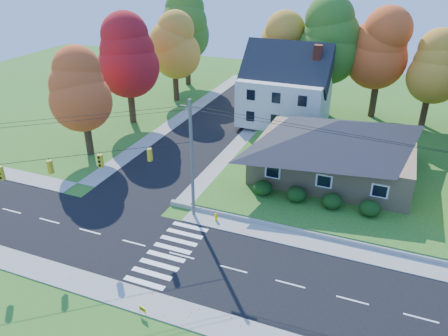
# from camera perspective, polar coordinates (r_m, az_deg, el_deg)

# --- Properties ---
(ground) EXTENTS (120.00, 120.00, 0.00)m
(ground) POSITION_cam_1_polar(r_m,az_deg,el_deg) (32.19, -5.55, -11.34)
(ground) COLOR #3D7923
(road_main) EXTENTS (90.00, 8.00, 0.02)m
(road_main) POSITION_cam_1_polar(r_m,az_deg,el_deg) (32.18, -5.55, -11.33)
(road_main) COLOR black
(road_main) RESTS_ON ground
(road_cross) EXTENTS (8.00, 44.00, 0.02)m
(road_cross) POSITION_cam_1_polar(r_m,az_deg,el_deg) (55.92, -0.82, 6.07)
(road_cross) COLOR black
(road_cross) RESTS_ON ground
(sidewalk_north) EXTENTS (90.00, 2.00, 0.08)m
(sidewalk_north) POSITION_cam_1_polar(r_m,az_deg,el_deg) (35.80, -1.92, -6.74)
(sidewalk_north) COLOR #9C9A90
(sidewalk_north) RESTS_ON ground
(sidewalk_south) EXTENTS (90.00, 2.00, 0.08)m
(sidewalk_south) POSITION_cam_1_polar(r_m,az_deg,el_deg) (28.93, -10.22, -16.85)
(sidewalk_south) COLOR #9C9A90
(sidewalk_south) RESTS_ON ground
(lawn) EXTENTS (30.00, 30.00, 0.50)m
(lawn) POSITION_cam_1_polar(r_m,az_deg,el_deg) (47.46, 20.77, 0.61)
(lawn) COLOR #3D7923
(lawn) RESTS_ON ground
(ranch_house) EXTENTS (14.60, 10.60, 5.40)m
(ranch_house) POSITION_cam_1_polar(r_m,az_deg,el_deg) (41.87, 14.30, 2.66)
(ranch_house) COLOR tan
(ranch_house) RESTS_ON lawn
(colonial_house) EXTENTS (10.40, 8.40, 9.60)m
(colonial_house) POSITION_cam_1_polar(r_m,az_deg,el_deg) (53.88, 8.03, 10.13)
(colonial_house) COLOR silver
(colonial_house) RESTS_ON lawn
(hedge_row) EXTENTS (10.70, 1.70, 1.27)m
(hedge_row) POSITION_cam_1_polar(r_m,az_deg,el_deg) (37.38, 11.69, -3.79)
(hedge_row) COLOR #163A10
(hedge_row) RESTS_ON lawn
(traffic_infrastructure) EXTENTS (38.10, 10.66, 10.00)m
(traffic_infrastructure) POSITION_cam_1_polar(r_m,az_deg,el_deg) (30.40, -5.08, -2.15)
(traffic_infrastructure) COLOR #666059
(traffic_infrastructure) RESTS_ON ground
(tree_lot_0) EXTENTS (6.72, 6.72, 12.51)m
(tree_lot_0) POSITION_cam_1_polar(r_m,az_deg,el_deg) (59.13, 7.81, 15.36)
(tree_lot_0) COLOR #3F2A19
(tree_lot_0) RESTS_ON lawn
(tree_lot_1) EXTENTS (7.84, 7.84, 14.60)m
(tree_lot_1) POSITION_cam_1_polar(r_m,az_deg,el_deg) (56.76, 13.71, 15.74)
(tree_lot_1) COLOR #3F2A19
(tree_lot_1) RESTS_ON lawn
(tree_lot_2) EXTENTS (7.28, 7.28, 13.56)m
(tree_lot_2) POSITION_cam_1_polar(r_m,az_deg,el_deg) (57.31, 19.89, 14.37)
(tree_lot_2) COLOR #3F2A19
(tree_lot_2) RESTS_ON lawn
(tree_lot_3) EXTENTS (6.16, 6.16, 11.47)m
(tree_lot_3) POSITION_cam_1_polar(r_m,az_deg,el_deg) (56.68, 25.73, 11.84)
(tree_lot_3) COLOR #3F2A19
(tree_lot_3) RESTS_ON lawn
(tree_west_0) EXTENTS (6.16, 6.16, 11.47)m
(tree_west_0) POSITION_cam_1_polar(r_m,az_deg,el_deg) (46.75, -18.17, 9.78)
(tree_west_0) COLOR #3F2A19
(tree_west_0) RESTS_ON ground
(tree_west_1) EXTENTS (7.28, 7.28, 13.56)m
(tree_west_1) POSITION_cam_1_polar(r_m,az_deg,el_deg) (54.75, -12.59, 14.23)
(tree_west_1) COLOR #3F2A19
(tree_west_1) RESTS_ON ground
(tree_west_2) EXTENTS (6.72, 6.72, 12.51)m
(tree_west_2) POSITION_cam_1_polar(r_m,az_deg,el_deg) (62.75, -6.57, 15.62)
(tree_west_2) COLOR #3F2A19
(tree_west_2) RESTS_ON ground
(tree_west_3) EXTENTS (7.84, 7.84, 14.60)m
(tree_west_3) POSITION_cam_1_polar(r_m,az_deg,el_deg) (70.43, -4.96, 17.98)
(tree_west_3) COLOR #3F2A19
(tree_west_3) RESTS_ON ground
(white_car) EXTENTS (2.23, 4.62, 1.46)m
(white_car) POSITION_cam_1_polar(r_m,az_deg,el_deg) (62.61, 2.52, 9.06)
(white_car) COLOR silver
(white_car) RESTS_ON road_cross
(fire_hydrant) EXTENTS (0.40, 0.31, 0.71)m
(fire_hydrant) POSITION_cam_1_polar(r_m,az_deg,el_deg) (35.52, -1.05, -6.45)
(fire_hydrant) COLOR #FCD800
(fire_hydrant) RESTS_ON ground
(yard_sign) EXTENTS (0.54, 0.19, 0.69)m
(yard_sign) POSITION_cam_1_polar(r_m,az_deg,el_deg) (27.87, -10.60, -17.68)
(yard_sign) COLOR black
(yard_sign) RESTS_ON ground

